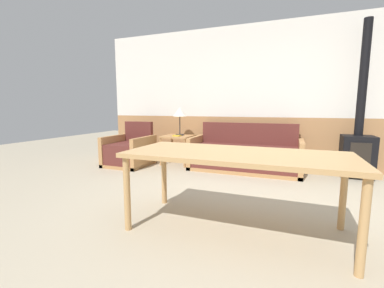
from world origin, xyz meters
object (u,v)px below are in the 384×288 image
Objects in this scene: side_table at (178,140)px; dining_table at (236,160)px; couch at (245,156)px; table_lamp at (180,113)px; armchair at (130,152)px; wood_stove at (358,139)px.

dining_table is (1.68, -2.40, 0.18)m from side_table.
couch is at bearing -2.80° from side_table.
table_lamp is 0.29× the size of dining_table.
table_lamp is (-1.35, 0.17, 0.76)m from couch.
armchair is 1.50× the size of table_lamp.
armchair reaches higher than dining_table.
dining_table is at bearing -55.12° from side_table.
table_lamp is at bearing 123.74° from dining_table.
table_lamp reaches higher than dining_table.
armchair reaches higher than side_table.
dining_table is (0.32, -2.34, 0.40)m from couch.
couch is 2.31× the size of armchair.
table_lamp is at bearing 88.41° from side_table.
armchair is 4.02m from wood_stove.
couch is 1.37m from side_table.
dining_table is at bearing -56.26° from table_lamp.
side_table is at bearing -178.41° from wood_stove.
dining_table is at bearing -120.17° from wood_stove.
side_table is 0.29× the size of dining_table.
side_table is 0.55m from table_lamp.
side_table is (-1.35, 0.07, 0.22)m from couch.
couch is 2.39m from dining_table.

